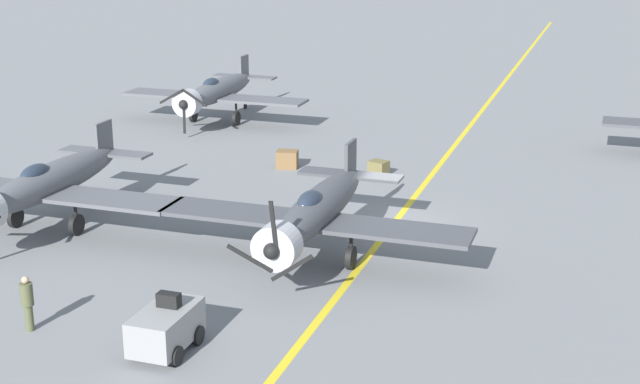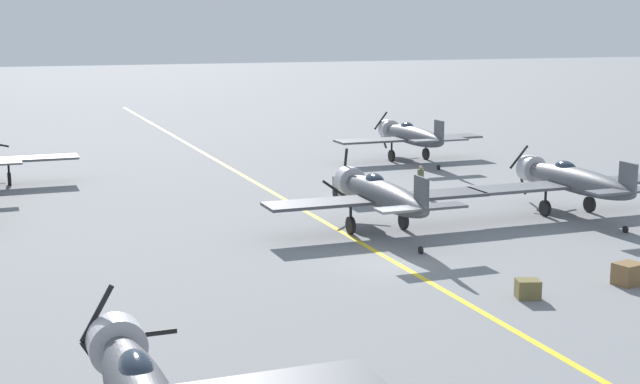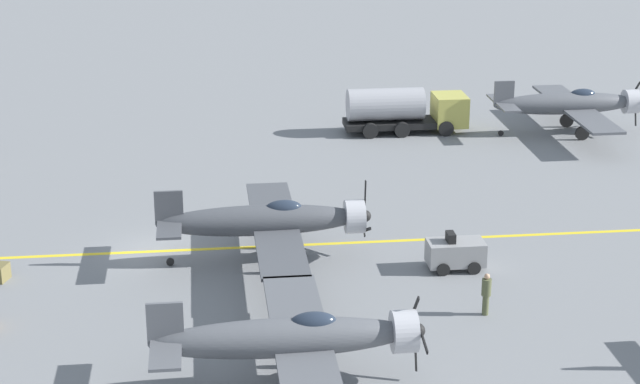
% 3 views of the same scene
% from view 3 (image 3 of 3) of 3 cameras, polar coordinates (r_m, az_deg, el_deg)
% --- Properties ---
extents(ground_plane, '(400.00, 400.00, 0.00)m').
position_cam_3_polar(ground_plane, '(51.71, -8.53, -3.14)').
color(ground_plane, slate).
extents(taxiway_stripe, '(0.30, 160.00, 0.01)m').
position_cam_3_polar(taxiway_stripe, '(51.71, -8.53, -3.14)').
color(taxiway_stripe, yellow).
rests_on(taxiway_stripe, ground).
extents(airplane_mid_right, '(12.00, 9.98, 3.65)m').
position_cam_3_polar(airplane_mid_right, '(38.59, -1.45, -7.80)').
color(airplane_mid_right, '#56595E').
rests_on(airplane_mid_right, ground).
extents(airplane_far_left, '(12.00, 9.98, 3.65)m').
position_cam_3_polar(airplane_far_left, '(71.35, 13.24, 4.60)').
color(airplane_far_left, '#54565B').
rests_on(airplane_far_left, ground).
extents(airplane_mid_center, '(12.00, 9.98, 3.80)m').
position_cam_3_polar(airplane_mid_center, '(49.36, -2.79, -1.54)').
color(airplane_mid_center, '#484B50').
rests_on(airplane_mid_center, ground).
extents(fuel_tanker, '(2.67, 8.00, 2.98)m').
position_cam_3_polar(fuel_tanker, '(70.18, 4.60, 4.39)').
color(fuel_tanker, black).
rests_on(fuel_tanker, ground).
extents(tow_tractor, '(1.57, 2.60, 1.79)m').
position_cam_3_polar(tow_tractor, '(49.30, 7.24, -3.24)').
color(tow_tractor, gray).
rests_on(tow_tractor, ground).
extents(ground_crew_walking, '(0.40, 0.40, 1.85)m').
position_cam_3_polar(ground_crew_walking, '(44.99, 8.86, -5.31)').
color(ground_crew_walking, '#515638').
rests_on(ground_crew_walking, ground).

